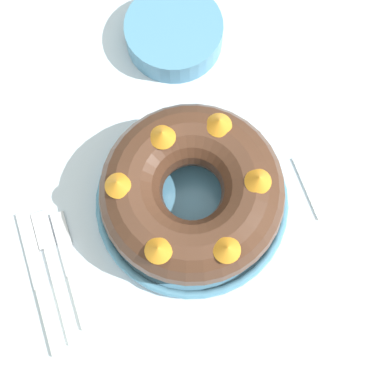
{
  "coord_description": "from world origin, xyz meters",
  "views": [
    {
      "loc": [
        -0.05,
        -0.17,
        1.52
      ],
      "look_at": [
        0.01,
        0.03,
        0.82
      ],
      "focal_mm": 50.0,
      "sensor_mm": 36.0,
      "label": 1
    }
  ],
  "objects_px": {
    "side_bowl": "(174,33)",
    "napkin": "(349,174)",
    "serving_dish": "(192,202)",
    "fork": "(53,266)",
    "bundt_cake": "(192,192)",
    "cake_knife": "(74,277)",
    "serving_knife": "(42,291)"
  },
  "relations": [
    {
      "from": "side_bowl",
      "to": "napkin",
      "type": "relative_size",
      "value": 1.07
    },
    {
      "from": "serving_dish",
      "to": "bundt_cake",
      "type": "bearing_deg",
      "value": -131.29
    },
    {
      "from": "fork",
      "to": "side_bowl",
      "type": "bearing_deg",
      "value": 47.31
    },
    {
      "from": "napkin",
      "to": "cake_knife",
      "type": "bearing_deg",
      "value": -177.66
    },
    {
      "from": "cake_knife",
      "to": "fork",
      "type": "bearing_deg",
      "value": 139.73
    },
    {
      "from": "fork",
      "to": "serving_knife",
      "type": "xyz_separation_m",
      "value": [
        -0.02,
        -0.03,
        0.0
      ]
    },
    {
      "from": "serving_dish",
      "to": "fork",
      "type": "xyz_separation_m",
      "value": [
        -0.22,
        -0.02,
        -0.01
      ]
    },
    {
      "from": "bundt_cake",
      "to": "serving_knife",
      "type": "distance_m",
      "value": 0.25
    },
    {
      "from": "bundt_cake",
      "to": "cake_knife",
      "type": "bearing_deg",
      "value": -165.67
    },
    {
      "from": "serving_dish",
      "to": "side_bowl",
      "type": "xyz_separation_m",
      "value": [
        0.06,
        0.27,
        0.01
      ]
    },
    {
      "from": "serving_dish",
      "to": "cake_knife",
      "type": "distance_m",
      "value": 0.2
    },
    {
      "from": "napkin",
      "to": "bundt_cake",
      "type": "bearing_deg",
      "value": 172.45
    },
    {
      "from": "fork",
      "to": "cake_knife",
      "type": "relative_size",
      "value": 1.14
    },
    {
      "from": "serving_dish",
      "to": "bundt_cake",
      "type": "height_order",
      "value": "bundt_cake"
    },
    {
      "from": "bundt_cake",
      "to": "fork",
      "type": "bearing_deg",
      "value": -173.66
    },
    {
      "from": "bundt_cake",
      "to": "serving_knife",
      "type": "xyz_separation_m",
      "value": [
        -0.24,
        -0.05,
        -0.06
      ]
    },
    {
      "from": "serving_dish",
      "to": "bundt_cake",
      "type": "distance_m",
      "value": 0.05
    },
    {
      "from": "serving_dish",
      "to": "fork",
      "type": "distance_m",
      "value": 0.22
    },
    {
      "from": "bundt_cake",
      "to": "napkin",
      "type": "bearing_deg",
      "value": -7.55
    },
    {
      "from": "serving_knife",
      "to": "side_bowl",
      "type": "bearing_deg",
      "value": 46.97
    },
    {
      "from": "serving_dish",
      "to": "bundt_cake",
      "type": "xyz_separation_m",
      "value": [
        -0.0,
        -0.0,
        0.05
      ]
    },
    {
      "from": "napkin",
      "to": "side_bowl",
      "type": "bearing_deg",
      "value": 120.67
    },
    {
      "from": "side_bowl",
      "to": "serving_knife",
      "type": "bearing_deg",
      "value": -132.99
    },
    {
      "from": "serving_dish",
      "to": "serving_knife",
      "type": "bearing_deg",
      "value": -167.3
    },
    {
      "from": "side_bowl",
      "to": "napkin",
      "type": "xyz_separation_m",
      "value": [
        0.18,
        -0.3,
        -0.02
      ]
    },
    {
      "from": "serving_dish",
      "to": "side_bowl",
      "type": "height_order",
      "value": "side_bowl"
    },
    {
      "from": "serving_knife",
      "to": "napkin",
      "type": "relative_size",
      "value": 1.46
    },
    {
      "from": "bundt_cake",
      "to": "serving_knife",
      "type": "height_order",
      "value": "bundt_cake"
    },
    {
      "from": "serving_knife",
      "to": "side_bowl",
      "type": "xyz_separation_m",
      "value": [
        0.3,
        0.32,
        0.02
      ]
    },
    {
      "from": "serving_dish",
      "to": "serving_knife",
      "type": "relative_size",
      "value": 1.33
    },
    {
      "from": "serving_dish",
      "to": "napkin",
      "type": "xyz_separation_m",
      "value": [
        0.24,
        -0.03,
        -0.01
      ]
    },
    {
      "from": "cake_knife",
      "to": "side_bowl",
      "type": "bearing_deg",
      "value": 56.96
    }
  ]
}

